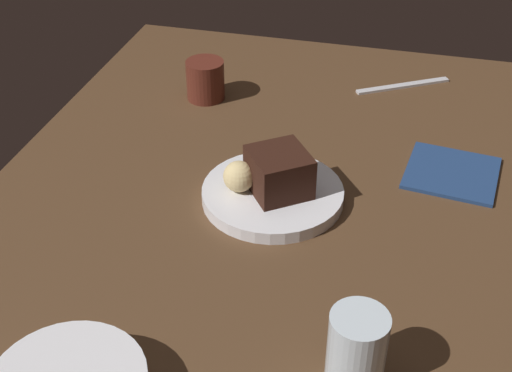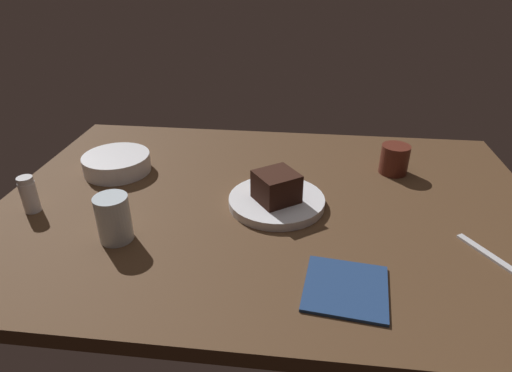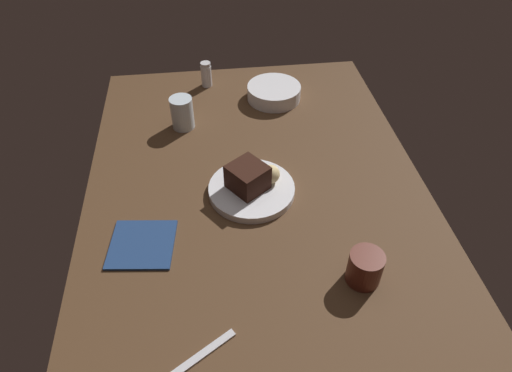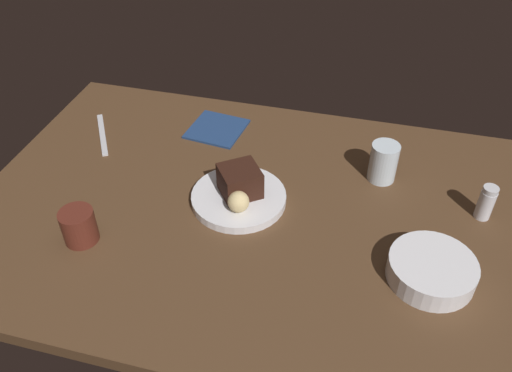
# 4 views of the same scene
# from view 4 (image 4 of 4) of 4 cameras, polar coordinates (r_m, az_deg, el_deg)

# --- Properties ---
(dining_table) EXTENTS (1.20, 0.84, 0.03)m
(dining_table) POSITION_cam_4_polar(r_m,az_deg,el_deg) (1.18, -1.09, -2.81)
(dining_table) COLOR #4C331E
(dining_table) RESTS_ON ground
(dessert_plate) EXTENTS (0.21, 0.21, 0.02)m
(dessert_plate) POSITION_cam_4_polar(r_m,az_deg,el_deg) (1.18, -1.87, -1.28)
(dessert_plate) COLOR silver
(dessert_plate) RESTS_ON dining_table
(chocolate_cake_slice) EXTENTS (0.11, 0.11, 0.06)m
(chocolate_cake_slice) POSITION_cam_4_polar(r_m,az_deg,el_deg) (1.16, -1.75, 0.55)
(chocolate_cake_slice) COLOR black
(chocolate_cake_slice) RESTS_ON dessert_plate
(bread_roll) EXTENTS (0.05, 0.05, 0.05)m
(bread_roll) POSITION_cam_4_polar(r_m,az_deg,el_deg) (1.12, -1.91, -1.70)
(bread_roll) COLOR #DBC184
(bread_roll) RESTS_ON dessert_plate
(salt_shaker) EXTENTS (0.03, 0.03, 0.08)m
(salt_shaker) POSITION_cam_4_polar(r_m,az_deg,el_deg) (1.22, 23.50, -1.64)
(salt_shaker) COLOR silver
(salt_shaker) RESTS_ON dining_table
(water_glass) EXTENTS (0.06, 0.06, 0.09)m
(water_glass) POSITION_cam_4_polar(r_m,az_deg,el_deg) (1.25, 13.53, 2.50)
(water_glass) COLOR silver
(water_glass) RESTS_ON dining_table
(side_bowl) EXTENTS (0.17, 0.17, 0.04)m
(side_bowl) POSITION_cam_4_polar(r_m,az_deg,el_deg) (1.06, 18.35, -8.56)
(side_bowl) COLOR silver
(side_bowl) RESTS_ON dining_table
(coffee_cup) EXTENTS (0.07, 0.07, 0.07)m
(coffee_cup) POSITION_cam_4_polar(r_m,az_deg,el_deg) (1.13, -18.50, -4.11)
(coffee_cup) COLOR #562319
(coffee_cup) RESTS_ON dining_table
(butter_knife) EXTENTS (0.11, 0.17, 0.01)m
(butter_knife) POSITION_cam_4_polar(r_m,az_deg,el_deg) (1.44, -16.18, 5.35)
(butter_knife) COLOR silver
(butter_knife) RESTS_ON dining_table
(folded_napkin) EXTENTS (0.15, 0.15, 0.01)m
(folded_napkin) POSITION_cam_4_polar(r_m,az_deg,el_deg) (1.41, -4.23, 6.14)
(folded_napkin) COLOR navy
(folded_napkin) RESTS_ON dining_table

